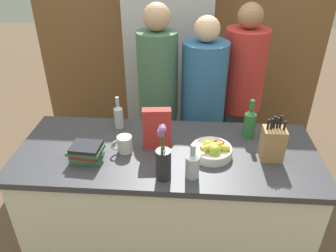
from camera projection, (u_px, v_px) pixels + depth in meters
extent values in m
plane|color=brown|center=(167.00, 251.00, 2.50)|extent=(14.00, 14.00, 0.00)
cube|color=silver|center=(167.00, 208.00, 2.27)|extent=(1.79, 0.72, 0.90)
cube|color=#38383D|center=(167.00, 153.00, 2.04)|extent=(1.86, 0.75, 0.04)
cube|color=brown|center=(180.00, 21.00, 3.41)|extent=(3.06, 0.12, 2.60)
cube|color=#B7B7BC|center=(169.00, 64.00, 3.28)|extent=(0.79, 0.60, 1.92)
cylinder|color=#B7B7BC|center=(161.00, 66.00, 2.96)|extent=(0.02, 0.02, 1.05)
cylinder|color=silver|center=(211.00, 152.00, 1.97)|extent=(0.25, 0.25, 0.05)
torus|color=silver|center=(212.00, 148.00, 1.96)|extent=(0.25, 0.25, 0.02)
sphere|color=red|center=(218.00, 145.00, 1.98)|extent=(0.07, 0.07, 0.07)
sphere|color=#99B233|center=(208.00, 146.00, 1.96)|extent=(0.07, 0.07, 0.07)
sphere|color=#99B233|center=(215.00, 151.00, 1.91)|extent=(0.07, 0.07, 0.07)
sphere|color=#99B233|center=(216.00, 149.00, 1.94)|extent=(0.07, 0.07, 0.07)
sphere|color=#99B233|center=(213.00, 147.00, 1.97)|extent=(0.07, 0.07, 0.07)
cylinder|color=yellow|center=(216.00, 147.00, 1.94)|extent=(0.16, 0.05, 0.03)
cylinder|color=yellow|center=(212.00, 146.00, 1.92)|extent=(0.14, 0.09, 0.03)
cube|color=#A87A4C|center=(273.00, 144.00, 1.91)|extent=(0.13, 0.11, 0.20)
cylinder|color=black|center=(268.00, 125.00, 1.84)|extent=(0.01, 0.01, 0.07)
cylinder|color=black|center=(272.00, 125.00, 1.84)|extent=(0.01, 0.01, 0.08)
cylinder|color=black|center=(274.00, 123.00, 1.85)|extent=(0.01, 0.01, 0.09)
cylinder|color=black|center=(277.00, 124.00, 1.85)|extent=(0.01, 0.01, 0.08)
cylinder|color=black|center=(281.00, 122.00, 1.85)|extent=(0.01, 0.01, 0.09)
cylinder|color=black|center=(285.00, 126.00, 1.84)|extent=(0.01, 0.01, 0.07)
cylinder|color=#232328|center=(163.00, 165.00, 1.75)|extent=(0.08, 0.08, 0.18)
cylinder|color=#477538|center=(163.00, 139.00, 1.67)|extent=(0.01, 0.01, 0.15)
sphere|color=#9966B2|center=(163.00, 127.00, 1.63)|extent=(0.03, 0.03, 0.03)
cylinder|color=#477538|center=(163.00, 140.00, 1.68)|extent=(0.01, 0.01, 0.13)
sphere|color=#9966B2|center=(163.00, 129.00, 1.65)|extent=(0.03, 0.03, 0.03)
cylinder|color=#477538|center=(162.00, 139.00, 1.68)|extent=(0.01, 0.01, 0.13)
sphere|color=#9966B2|center=(162.00, 128.00, 1.65)|extent=(0.03, 0.03, 0.03)
cylinder|color=#477538|center=(161.00, 142.00, 1.68)|extent=(0.01, 0.01, 0.10)
sphere|color=#9966B2|center=(161.00, 134.00, 1.66)|extent=(0.04, 0.04, 0.04)
cylinder|color=#477538|center=(161.00, 141.00, 1.67)|extent=(0.02, 0.02, 0.13)
sphere|color=#9966B2|center=(160.00, 132.00, 1.63)|extent=(0.03, 0.03, 0.03)
cylinder|color=#477538|center=(163.00, 141.00, 1.66)|extent=(0.02, 0.01, 0.14)
sphere|color=#9966B2|center=(163.00, 129.00, 1.62)|extent=(0.04, 0.04, 0.04)
cube|color=red|center=(157.00, 129.00, 1.99)|extent=(0.18, 0.08, 0.27)
cylinder|color=silver|center=(125.00, 144.00, 2.00)|extent=(0.09, 0.09, 0.10)
torus|color=silver|center=(116.00, 145.00, 1.98)|extent=(0.07, 0.04, 0.07)
cube|color=#3D6047|center=(88.00, 158.00, 1.94)|extent=(0.18, 0.14, 0.02)
cube|color=#3D6047|center=(86.00, 156.00, 1.92)|extent=(0.17, 0.13, 0.02)
cube|color=maroon|center=(86.00, 152.00, 1.92)|extent=(0.17, 0.16, 0.02)
cube|color=#3D6047|center=(85.00, 150.00, 1.90)|extent=(0.21, 0.15, 0.02)
cube|color=#232328|center=(86.00, 147.00, 1.89)|extent=(0.18, 0.15, 0.02)
cylinder|color=#B2BCC1|center=(192.00, 167.00, 1.78)|extent=(0.08, 0.08, 0.13)
cone|color=#B2BCC1|center=(193.00, 155.00, 1.74)|extent=(0.08, 0.08, 0.03)
cylinder|color=#B2BCC1|center=(193.00, 149.00, 1.72)|extent=(0.03, 0.03, 0.05)
cylinder|color=#286633|center=(249.00, 125.00, 2.13)|extent=(0.08, 0.08, 0.16)
cone|color=#286633|center=(251.00, 112.00, 2.08)|extent=(0.08, 0.08, 0.03)
cylinder|color=#286633|center=(252.00, 105.00, 2.05)|extent=(0.03, 0.03, 0.07)
cylinder|color=#B2BCC1|center=(119.00, 118.00, 2.23)|extent=(0.06, 0.06, 0.14)
cone|color=#B2BCC1|center=(118.00, 107.00, 2.19)|extent=(0.06, 0.06, 0.03)
cylinder|color=#B2BCC1|center=(117.00, 101.00, 2.17)|extent=(0.02, 0.02, 0.06)
cube|color=#383842|center=(159.00, 156.00, 2.87)|extent=(0.28, 0.25, 0.82)
cylinder|color=#42664C|center=(158.00, 76.00, 2.49)|extent=(0.31, 0.31, 0.68)
sphere|color=tan|center=(157.00, 17.00, 2.27)|extent=(0.20, 0.20, 0.20)
cube|color=#383842|center=(199.00, 158.00, 2.88)|extent=(0.32, 0.26, 0.77)
cylinder|color=#2D6093|center=(204.00, 84.00, 2.51)|extent=(0.35, 0.35, 0.65)
sphere|color=#DBAD89|center=(207.00, 29.00, 2.30)|extent=(0.19, 0.19, 0.19)
cube|color=#383842|center=(234.00, 146.00, 3.02)|extent=(0.29, 0.22, 0.80)
cylinder|color=red|center=(244.00, 71.00, 2.64)|extent=(0.34, 0.34, 0.67)
sphere|color=#996B4C|center=(251.00, 16.00, 2.42)|extent=(0.19, 0.19, 0.19)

